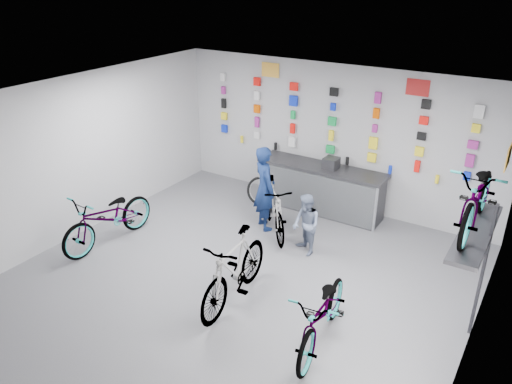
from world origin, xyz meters
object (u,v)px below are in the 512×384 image
Objects in this scene: counter at (320,189)px; bike_right at (323,314)px; bike_center at (234,269)px; customer at (306,225)px; bike_left at (109,218)px; bike_service at (274,208)px; clerk at (265,188)px.

counter is 1.46× the size of bike_right.
bike_center is 1.86m from customer.
bike_left reaches higher than counter.
counter is at bearing 142.39° from customer.
customer reaches higher than counter.
bike_service reaches higher than bike_left.
bike_center is at bearing -1.46° from bike_left.
bike_right is at bearing -63.91° from counter.
clerk is 1.49× the size of customer.
bike_right is (4.49, -0.38, -0.04)m from bike_left.
counter is 3.54m from bike_center.
bike_left is at bearing 167.85° from bike_right.
bike_service is at bearing -166.66° from customer.
customer is (3.21, 1.62, 0.04)m from bike_left.
bike_right is (1.54, -0.15, -0.09)m from bike_center.
counter is 1.34× the size of bike_left.
clerk is at bearing 105.80° from bike_center.
bike_right is at bearing -1.89° from bike_left.
bike_center is 1.08× the size of bike_service.
bike_service reaches higher than counter.
bike_right is 3.17m from bike_service.
clerk is (-2.40, 2.43, 0.35)m from bike_right.
bike_center reaches higher than customer.
bike_left is 3.07m from bike_service.
bike_center is 2.27m from bike_service.
customer is (1.13, -0.44, -0.28)m from clerk.
bike_service is at bearing -103.98° from counter.
bike_service is 1.06× the size of clerk.
bike_right is at bearing -89.51° from bike_service.
counter is 1.43m from clerk.
bike_left is 3.60m from customer.
counter is 1.41× the size of bike_center.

